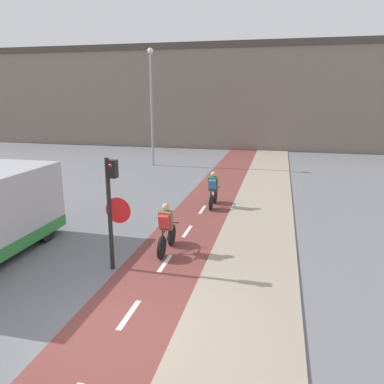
% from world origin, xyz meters
% --- Properties ---
extents(ground_plane, '(120.00, 120.00, 0.00)m').
position_xyz_m(ground_plane, '(0.00, 0.00, 0.00)').
color(ground_plane, slate).
extents(bike_lane, '(2.16, 60.00, 0.02)m').
position_xyz_m(bike_lane, '(0.00, 0.01, 0.01)').
color(bike_lane, brown).
rests_on(bike_lane, ground_plane).
extents(sidewalk_strip, '(2.40, 60.00, 0.05)m').
position_xyz_m(sidewalk_strip, '(2.28, 0.00, 0.03)').
color(sidewalk_strip, gray).
rests_on(sidewalk_strip, ground_plane).
extents(building_row_background, '(60.00, 5.20, 8.52)m').
position_xyz_m(building_row_background, '(0.00, 27.58, 4.27)').
color(building_row_background, slate).
rests_on(building_row_background, ground_plane).
extents(traffic_light_pole, '(0.67, 0.25, 2.94)m').
position_xyz_m(traffic_light_pole, '(-1.17, 2.43, 1.83)').
color(traffic_light_pole, black).
rests_on(traffic_light_pole, ground_plane).
extents(street_lamp_far, '(0.36, 0.36, 7.16)m').
position_xyz_m(street_lamp_far, '(-5.07, 16.79, 4.35)').
color(street_lamp_far, gray).
rests_on(street_lamp_far, ground_plane).
extents(cyclist_near, '(0.46, 1.65, 1.48)m').
position_xyz_m(cyclist_near, '(-0.18, 3.75, 0.71)').
color(cyclist_near, black).
rests_on(cyclist_near, ground_plane).
extents(cyclist_far, '(0.46, 1.60, 1.47)m').
position_xyz_m(cyclist_far, '(0.33, 8.51, 0.71)').
color(cyclist_far, black).
rests_on(cyclist_far, ground_plane).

